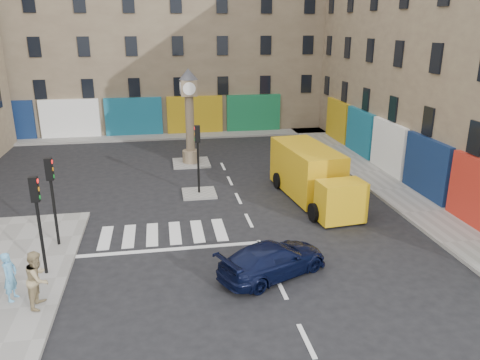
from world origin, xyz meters
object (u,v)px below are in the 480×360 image
object	(u,v)px
pedestrian_blue	(10,276)
traffic_light_island	(198,148)
navy_sedan	(273,259)
yellow_van	(312,175)
traffic_light_left_far	(52,188)
traffic_light_left_near	(37,210)
pedestrian_tan	(38,279)
clock_pillar	(189,111)

from	to	relation	value
pedestrian_blue	traffic_light_island	bearing A→B (deg)	-23.81
navy_sedan	yellow_van	xyz separation A→B (m)	(3.88, 7.43, 0.70)
traffic_light_left_far	pedestrian_blue	world-z (taller)	traffic_light_left_far
traffic_light_left_near	navy_sedan	distance (m)	8.56
pedestrian_blue	pedestrian_tan	bearing A→B (deg)	-104.46
navy_sedan	traffic_light_island	bearing A→B (deg)	-13.99
navy_sedan	traffic_light_left_near	bearing A→B (deg)	55.08
traffic_light_left_near	traffic_light_left_far	bearing A→B (deg)	90.00
clock_pillar	pedestrian_blue	bearing A→B (deg)	-114.37
traffic_light_island	pedestrian_tan	distance (m)	11.71
traffic_light_island	pedestrian_blue	size ratio (longest dim) A/B	2.18
traffic_light_left_far	clock_pillar	bearing A→B (deg)	61.06
clock_pillar	yellow_van	world-z (taller)	clock_pillar
traffic_light_left_far	traffic_light_island	world-z (taller)	traffic_light_left_far
traffic_light_left_near	pedestrian_blue	size ratio (longest dim) A/B	2.18
traffic_light_left_far	yellow_van	world-z (taller)	traffic_light_left_far
yellow_van	pedestrian_blue	distance (m)	14.98
traffic_light_left_near	clock_pillar	bearing A→B (deg)	65.45
traffic_light_left_far	pedestrian_tan	size ratio (longest dim) A/B	1.93
navy_sedan	yellow_van	world-z (taller)	yellow_van
traffic_light_island	navy_sedan	bearing A→B (deg)	-78.04
navy_sedan	yellow_van	distance (m)	8.41
traffic_light_island	yellow_van	xyz separation A→B (m)	(5.81, -1.67, -1.26)
traffic_light_island	clock_pillar	world-z (taller)	clock_pillar
traffic_light_left_near	navy_sedan	bearing A→B (deg)	-8.97
traffic_light_left_near	pedestrian_tan	size ratio (longest dim) A/B	1.93
traffic_light_left_near	traffic_light_left_far	distance (m)	2.40
clock_pillar	pedestrian_tan	world-z (taller)	clock_pillar
pedestrian_blue	pedestrian_tan	xyz separation A→B (m)	(0.99, -0.51, 0.11)
traffic_light_island	yellow_van	world-z (taller)	traffic_light_island
traffic_light_island	clock_pillar	size ratio (longest dim) A/B	0.61
traffic_light_left_near	pedestrian_tan	xyz separation A→B (m)	(0.30, -2.15, -1.51)
clock_pillar	pedestrian_tan	size ratio (longest dim) A/B	3.19
traffic_light_left_far	clock_pillar	distance (m)	13.05
yellow_van	pedestrian_tan	distance (m)	14.43
traffic_light_left_far	clock_pillar	xyz separation A→B (m)	(6.30, 11.40, 0.93)
clock_pillar	yellow_van	distance (m)	9.87
traffic_light_left_near	yellow_van	bearing A→B (deg)	26.87
traffic_light_left_far	pedestrian_tan	bearing A→B (deg)	-86.23
traffic_light_island	traffic_light_left_far	bearing A→B (deg)	-139.40
traffic_light_island	pedestrian_tan	world-z (taller)	traffic_light_island
clock_pillar	traffic_light_island	bearing A→B (deg)	-90.00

